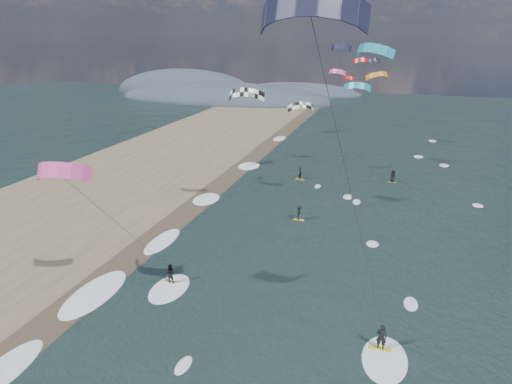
% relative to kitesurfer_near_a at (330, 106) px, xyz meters
% --- Properties ---
extents(sand_strip, '(26.00, 240.00, 0.00)m').
position_rel_kitesurfer_near_a_xyz_m(sand_strip, '(-29.52, 8.52, -15.09)').
color(sand_strip, brown).
rests_on(sand_strip, ground).
extents(wet_sand_strip, '(3.00, 240.00, 0.00)m').
position_rel_kitesurfer_near_a_xyz_m(wet_sand_strip, '(-17.52, 8.52, -15.09)').
color(wet_sand_strip, '#382D23').
rests_on(wet_sand_strip, ground).
extents(coastal_hills, '(80.00, 41.00, 15.00)m').
position_rel_kitesurfer_near_a_xyz_m(coastal_hills, '(-50.36, 106.38, -15.09)').
color(coastal_hills, '#3D4756').
rests_on(coastal_hills, ground).
extents(kitesurfer_near_a, '(7.64, 8.25, 19.71)m').
position_rel_kitesurfer_near_a_xyz_m(kitesurfer_near_a, '(0.00, 0.00, 0.00)').
color(kitesurfer_near_a, gold).
rests_on(kitesurfer_near_a, ground).
extents(kitesurfer_near_b, '(6.86, 8.40, 11.66)m').
position_rel_kitesurfer_near_a_xyz_m(kitesurfer_near_b, '(-14.66, 3.43, -8.07)').
color(kitesurfer_near_b, gold).
rests_on(kitesurfer_near_b, ground).
extents(far_kitesurfers, '(12.58, 16.27, 1.67)m').
position_rel_kitesurfer_near_a_xyz_m(far_kitesurfers, '(-3.15, 30.09, -14.28)').
color(far_kitesurfers, gold).
rests_on(far_kitesurfers, ground).
extents(bg_kite_field, '(14.20, 73.52, 9.08)m').
position_rel_kitesurfer_near_a_xyz_m(bg_kite_field, '(-4.98, 50.60, -2.53)').
color(bg_kite_field, teal).
rests_on(bg_kite_field, ground).
extents(shoreline_surf, '(2.40, 79.40, 0.11)m').
position_rel_kitesurfer_near_a_xyz_m(shoreline_surf, '(-16.32, 13.27, -15.09)').
color(shoreline_surf, white).
rests_on(shoreline_surf, ground).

